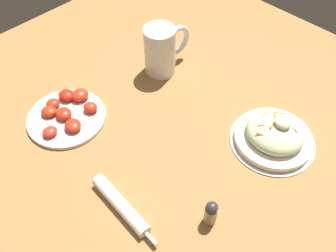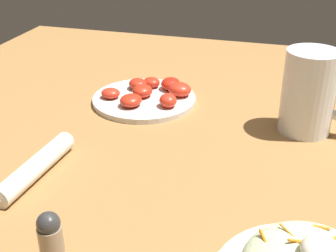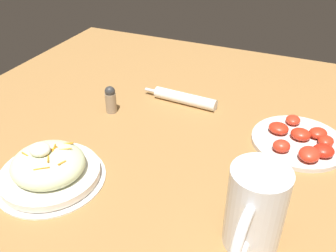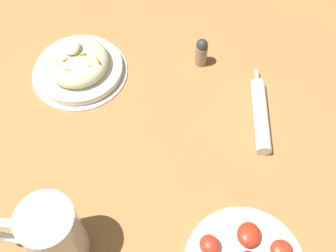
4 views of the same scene
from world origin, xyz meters
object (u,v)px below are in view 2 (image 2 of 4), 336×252
napkin_roll (35,167)px  salt_shaker (51,240)px  beer_mug (311,96)px  tomato_plate (147,96)px

napkin_roll → salt_shaker: 0.21m
beer_mug → napkin_roll: bearing=-55.7°
tomato_plate → beer_mug: bearing=82.0°
beer_mug → tomato_plate: bearing=-98.0°
beer_mug → napkin_roll: size_ratio=0.77×
napkin_roll → tomato_plate: 0.33m
beer_mug → napkin_roll: beer_mug is taller
napkin_roll → salt_shaker: salt_shaker is taller
tomato_plate → salt_shaker: salt_shaker is taller
tomato_plate → salt_shaker: (0.49, 0.04, 0.03)m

